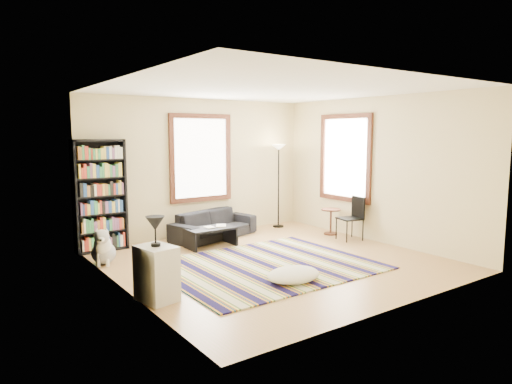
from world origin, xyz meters
TOP-DOWN VIEW (x-y plane):
  - floor at (0.00, 0.00)m, footprint 5.00×5.00m
  - ceiling at (0.00, 0.00)m, footprint 5.00×5.00m
  - wall_back at (0.00, 2.55)m, footprint 5.00×0.10m
  - wall_front at (0.00, -2.55)m, footprint 5.00×0.10m
  - wall_left at (-2.55, 0.00)m, footprint 0.10×5.00m
  - wall_right at (2.55, 0.00)m, footprint 0.10×5.00m
  - window_back at (0.00, 2.47)m, footprint 1.20×0.06m
  - window_right at (2.47, 0.80)m, footprint 0.06×1.20m
  - rug at (-0.27, -0.18)m, footprint 3.27×2.62m
  - sofa at (0.05, 2.05)m, footprint 1.20×1.99m
  - bookshelf at (-2.12, 2.32)m, footprint 0.90×0.30m
  - coffee_table at (-0.37, 1.44)m, footprint 0.97×0.65m
  - book_a at (-0.47, 1.44)m, footprint 0.16×0.21m
  - book_b at (-0.22, 1.49)m, footprint 0.29×0.31m
  - floor_cushion at (-0.42, -1.02)m, footprint 1.00×0.90m
  - floor_lamp at (1.78, 2.15)m, footprint 0.32×0.32m
  - side_table at (2.20, 0.91)m, footprint 0.43×0.43m
  - folding_chair at (2.15, 0.33)m, footprint 0.49×0.47m
  - white_cabinet at (-2.30, -0.59)m, footprint 0.47×0.56m
  - table_lamp at (-2.30, -0.59)m, footprint 0.31×0.31m
  - dog at (-2.35, 1.46)m, footprint 0.61×0.71m

SIDE VIEW (x-z plane):
  - floor at x=0.00m, z-range -0.10..0.00m
  - rug at x=-0.27m, z-range 0.00..0.02m
  - floor_cushion at x=-0.42m, z-range 0.00..0.20m
  - coffee_table at x=-0.37m, z-range 0.00..0.36m
  - side_table at x=2.20m, z-range 0.00..0.54m
  - sofa at x=0.05m, z-range 0.00..0.54m
  - dog at x=-2.35m, z-range 0.00..0.60m
  - white_cabinet at x=-2.30m, z-range 0.00..0.70m
  - book_b at x=-0.22m, z-range 0.36..0.38m
  - book_a at x=-0.47m, z-range 0.36..0.38m
  - folding_chair at x=2.15m, z-range 0.00..0.86m
  - table_lamp at x=-2.30m, z-range 0.70..1.08m
  - floor_lamp at x=1.78m, z-range 0.00..1.86m
  - bookshelf at x=-2.12m, z-range 0.00..2.00m
  - wall_back at x=0.00m, z-range 0.00..2.80m
  - wall_front at x=0.00m, z-range 0.00..2.80m
  - wall_left at x=-2.55m, z-range 0.00..2.80m
  - wall_right at x=2.55m, z-range 0.00..2.80m
  - window_back at x=0.00m, z-range 0.80..2.40m
  - window_right at x=2.47m, z-range 0.80..2.40m
  - ceiling at x=0.00m, z-range 2.80..2.90m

